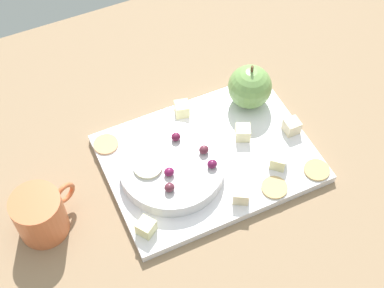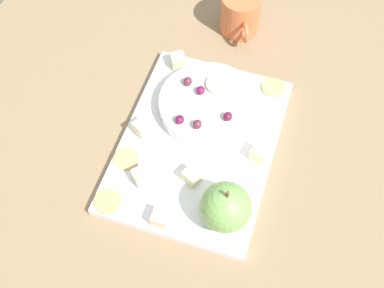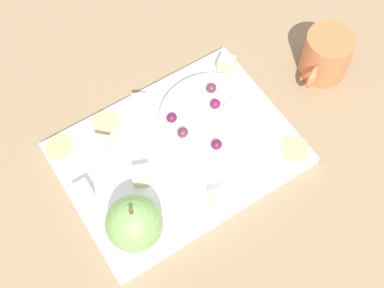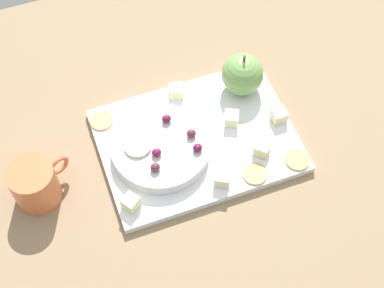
{
  "view_description": "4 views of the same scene",
  "coord_description": "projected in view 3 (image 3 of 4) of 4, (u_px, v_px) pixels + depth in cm",
  "views": [
    {
      "loc": [
        24.23,
        46.07,
        82.65
      ],
      "look_at": [
        1.26,
        -3.51,
        8.26
      ],
      "focal_mm": 52.17,
      "sensor_mm": 36.0,
      "label": 1
    },
    {
      "loc": [
        -42.83,
        -14.54,
        76.48
      ],
      "look_at": [
        -3.3,
        -1.73,
        7.24
      ],
      "focal_mm": 45.95,
      "sensor_mm": 36.0,
      "label": 2
    },
    {
      "loc": [
        -19.89,
        -34.78,
        75.34
      ],
      "look_at": [
        -0.12,
        -4.29,
        9.07
      ],
      "focal_mm": 48.87,
      "sensor_mm": 36.0,
      "label": 3
    },
    {
      "loc": [
        18.77,
        50.32,
        94.25
      ],
      "look_at": [
        0.52,
        0.18,
        7.79
      ],
      "focal_mm": 54.9,
      "sensor_mm": 36.0,
      "label": 4
    }
  ],
  "objects": [
    {
      "name": "grape_1",
      "position": [
        215.0,
        103.0,
        0.8
      ],
      "size": [
        1.68,
        1.51,
        1.43
      ],
      "primitive_type": "ellipsoid",
      "color": "maroon",
      "rests_on": "serving_dish"
    },
    {
      "name": "grape_0",
      "position": [
        174.0,
        117.0,
        0.79
      ],
      "size": [
        1.68,
        1.51,
        1.43
      ],
      "primitive_type": "ellipsoid",
      "color": "#61163D",
      "rests_on": "serving_dish"
    },
    {
      "name": "grape_2",
      "position": [
        211.0,
        88.0,
        0.81
      ],
      "size": [
        1.68,
        1.51,
        1.54
      ],
      "primitive_type": "ellipsoid",
      "color": "#5F2836",
      "rests_on": "serving_dish"
    },
    {
      "name": "apple_whole",
      "position": [
        134.0,
        223.0,
        0.7
      ],
      "size": [
        7.89,
        7.89,
        7.89
      ],
      "primitive_type": "sphere",
      "color": "#76A454",
      "rests_on": "platter"
    },
    {
      "name": "table",
      "position": [
        178.0,
        146.0,
        0.84
      ],
      "size": [
        134.16,
        95.5,
        3.39
      ],
      "primitive_type": "cube",
      "color": "#8E7153",
      "rests_on": "ground"
    },
    {
      "name": "cheese_cube_2",
      "position": [
        140.0,
        104.0,
        0.82
      ],
      "size": [
        3.43,
        3.43,
        2.51
      ],
      "primitive_type": "cube",
      "rotation": [
        0.0,
        0.0,
        1.04
      ],
      "color": "beige",
      "rests_on": "platter"
    },
    {
      "name": "grape_3",
      "position": [
        217.0,
        145.0,
        0.76
      ],
      "size": [
        1.68,
        1.51,
        1.47
      ],
      "primitive_type": "ellipsoid",
      "color": "maroon",
      "rests_on": "serving_dish"
    },
    {
      "name": "serving_dish",
      "position": [
        215.0,
        123.0,
        0.81
      ],
      "size": [
        17.32,
        17.32,
        2.6
      ],
      "primitive_type": "cylinder",
      "color": "silver",
      "rests_on": "platter"
    },
    {
      "name": "cup",
      "position": [
        326.0,
        55.0,
        0.85
      ],
      "size": [
        10.55,
        7.86,
        8.15
      ],
      "color": "#D66A3D",
      "rests_on": "table"
    },
    {
      "name": "cracker_0",
      "position": [
        106.0,
        122.0,
        0.82
      ],
      "size": [
        4.32,
        4.32,
        0.4
      ],
      "primitive_type": "cylinder",
      "color": "tan",
      "rests_on": "platter"
    },
    {
      "name": "cheese_cube_5",
      "position": [
        83.0,
        192.0,
        0.75
      ],
      "size": [
        2.52,
        2.52,
        2.51
      ],
      "primitive_type": "cube",
      "rotation": [
        0.0,
        0.0,
        1.57
      ],
      "color": "beige",
      "rests_on": "platter"
    },
    {
      "name": "apple_slice_0",
      "position": [
        239.0,
        110.0,
        0.8
      ],
      "size": [
        4.79,
        4.79,
        0.6
      ],
      "primitive_type": "cylinder",
      "color": "beige",
      "rests_on": "serving_dish"
    },
    {
      "name": "platter",
      "position": [
        178.0,
        153.0,
        0.8
      ],
      "size": [
        34.73,
        25.5,
        1.59
      ],
      "primitive_type": "cube",
      "color": "white",
      "rests_on": "table"
    },
    {
      "name": "cheese_cube_4",
      "position": [
        219.0,
        200.0,
        0.74
      ],
      "size": [
        3.01,
        3.01,
        2.51
      ],
      "primitive_type": "cube",
      "rotation": [
        0.0,
        0.0,
        1.34
      ],
      "color": "beige",
      "rests_on": "platter"
    },
    {
      "name": "apple_stem",
      "position": [
        131.0,
        211.0,
        0.66
      ],
      "size": [
        0.5,
        0.5,
        1.2
      ],
      "primitive_type": "cylinder",
      "color": "brown",
      "rests_on": "apple_whole"
    },
    {
      "name": "cheese_cube_0",
      "position": [
        141.0,
        176.0,
        0.76
      ],
      "size": [
        3.32,
        3.32,
        2.51
      ],
      "primitive_type": "cube",
      "rotation": [
        0.0,
        0.0,
        1.15
      ],
      "color": "beige",
      "rests_on": "platter"
    },
    {
      "name": "grape_4",
      "position": [
        183.0,
        133.0,
        0.77
      ],
      "size": [
        1.68,
        1.51,
        1.51
      ],
      "primitive_type": "ellipsoid",
      "color": "#612836",
      "rests_on": "serving_dish"
    },
    {
      "name": "cracker_2",
      "position": [
        59.0,
        147.0,
        0.8
      ],
      "size": [
        4.32,
        4.32,
        0.4
      ],
      "primitive_type": "cylinder",
      "color": "tan",
      "rests_on": "platter"
    },
    {
      "name": "cracker_1",
      "position": [
        295.0,
        149.0,
        0.8
      ],
      "size": [
        4.32,
        4.32,
        0.4
      ],
      "primitive_type": "cylinder",
      "color": "tan",
      "rests_on": "platter"
    },
    {
      "name": "cheese_cube_1",
      "position": [
        100.0,
        145.0,
        0.79
      ],
      "size": [
        3.54,
        3.54,
        2.51
      ],
      "primitive_type": "cube",
      "rotation": [
        0.0,
        0.0,
        0.83
      ],
      "color": "beige",
      "rests_on": "platter"
    },
    {
      "name": "cheese_cube_3",
      "position": [
        227.0,
        64.0,
        0.86
      ],
      "size": [
        3.48,
        3.48,
        2.51
      ],
      "primitive_type": "cube",
      "rotation": [
        0.0,
        0.0,
        0.6
      ],
      "color": "beige",
      "rests_on": "platter"
    }
  ]
}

